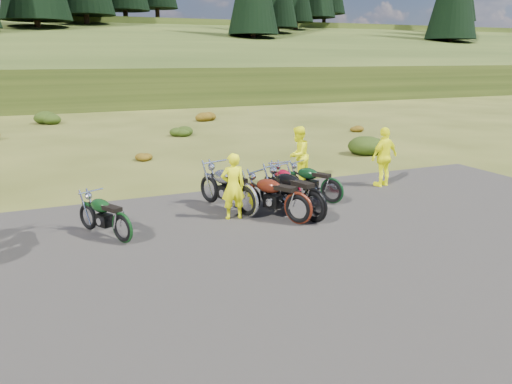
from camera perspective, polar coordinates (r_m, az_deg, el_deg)
name	(u,v)px	position (r m, az deg, el deg)	size (l,w,h in m)	color
ground	(243,239)	(10.76, -1.52, -5.34)	(300.00, 300.00, 0.00)	#373E14
gravel_pad	(284,275)	(9.07, 3.24, -9.42)	(20.00, 12.00, 0.04)	black
hill_slope	(75,92)	(59.60, -19.98, 10.69)	(300.00, 46.00, 3.00)	#273612
hill_plateau	(55,75)	(119.48, -21.98, 12.34)	(300.00, 90.00, 9.17)	#273612
shrub_3	(49,116)	(31.44, -22.58, 8.01)	(1.56, 1.56, 0.92)	#1D330C
shrub_4	(142,155)	(19.19, -12.93, 4.17)	(0.77, 0.77, 0.45)	brown
shrub_5	(180,130)	(24.90, -8.63, 7.03)	(1.03, 1.03, 0.61)	#1D330C
shrub_6	(204,115)	(30.74, -5.92, 8.80)	(1.30, 1.30, 0.77)	brown
shrub_7	(369,142)	(20.65, 12.77, 5.60)	(1.56, 1.56, 0.92)	#1D330C
shrub_8	(354,127)	(26.62, 11.17, 7.27)	(0.77, 0.77, 0.45)	brown
motorcycle_2	(124,244)	(10.81, -14.89, -5.77)	(1.86, 0.62, 0.97)	#0E3312
motorcycle_3	(247,218)	(12.11, -1.03, -2.95)	(2.29, 0.76, 1.20)	#99989D
motorcycle_4	(298,225)	(11.64, 4.81, -3.77)	(2.15, 0.72, 1.13)	#4D190C
motorcycle_5	(313,223)	(11.78, 6.59, -3.59)	(2.29, 0.76, 1.20)	black
motorcycle_6	(295,211)	(12.64, 4.53, -2.21)	(2.01, 0.67, 1.05)	maroon
motorcycle_7	(331,204)	(13.34, 8.62, -1.40)	(1.94, 0.65, 1.02)	black
person_middle	(233,187)	(11.76, -2.65, 0.52)	(0.58, 0.38, 1.59)	#ECF00C
person_right_a	(298,156)	(15.17, 4.81, 4.12)	(0.85, 0.66, 1.74)	#ECF00C
person_right_b	(384,158)	(15.28, 14.43, 3.81)	(1.03, 0.43, 1.76)	#ECF00C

